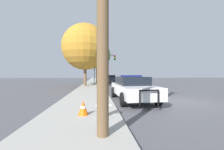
{
  "coord_description": "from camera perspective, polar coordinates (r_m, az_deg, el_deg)",
  "views": [
    {
      "loc": [
        -4.46,
        -8.49,
        1.63
      ],
      "look_at": [
        -1.84,
        17.75,
        1.47
      ],
      "focal_mm": 24.0,
      "sensor_mm": 36.0,
      "label": 1
    }
  ],
  "objects": [
    {
      "name": "police_car",
      "position": [
        9.32,
        7.7,
        -4.82
      ],
      "size": [
        2.24,
        5.25,
        1.56
      ],
      "rotation": [
        0.0,
        0.0,
        3.18
      ],
      "color": "white",
      "rests_on": "ground_plane"
    },
    {
      "name": "fire_hydrant",
      "position": [
        5.36,
        -3.2,
        -11.27
      ],
      "size": [
        0.56,
        0.24,
        0.79
      ],
      "color": "#B7BCC1",
      "rests_on": "sidewalk_left"
    },
    {
      "name": "sidewalk_left",
      "position": [
        8.66,
        -10.0,
        -10.06
      ],
      "size": [
        3.0,
        110.0,
        0.13
      ],
      "color": "#A3A099",
      "rests_on": "ground_plane"
    },
    {
      "name": "traffic_light",
      "position": [
        26.65,
        -3.43,
        4.82
      ],
      "size": [
        3.89,
        0.35,
        5.04
      ],
      "color": "#424247",
      "rests_on": "sidewalk_left"
    },
    {
      "name": "traffic_cone",
      "position": [
        5.7,
        -10.91,
        -12.12
      ],
      "size": [
        0.38,
        0.38,
        0.53
      ],
      "color": "orange",
      "rests_on": "sidewalk_left"
    },
    {
      "name": "ground_plane",
      "position": [
        9.73,
        21.98,
        -9.31
      ],
      "size": [
        110.0,
        110.0,
        0.0
      ],
      "primitive_type": "plane",
      "color": "#4F4F54"
    },
    {
      "name": "tree_sidewalk_mid",
      "position": [
        25.97,
        -5.63,
        7.56
      ],
      "size": [
        4.56,
        4.56,
        7.06
      ],
      "color": "brown",
      "rests_on": "sidewalk_left"
    },
    {
      "name": "tree_sidewalk_near",
      "position": [
        19.85,
        -10.2,
        10.49
      ],
      "size": [
        5.91,
        5.91,
        7.96
      ],
      "color": "brown",
      "rests_on": "sidewalk_left"
    },
    {
      "name": "car_background_midblock",
      "position": [
        29.08,
        -0.53,
        -1.35
      ],
      "size": [
        1.98,
        4.33,
        1.44
      ],
      "rotation": [
        0.0,
        0.0,
        0.02
      ],
      "color": "#333856",
      "rests_on": "ground_plane"
    }
  ]
}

